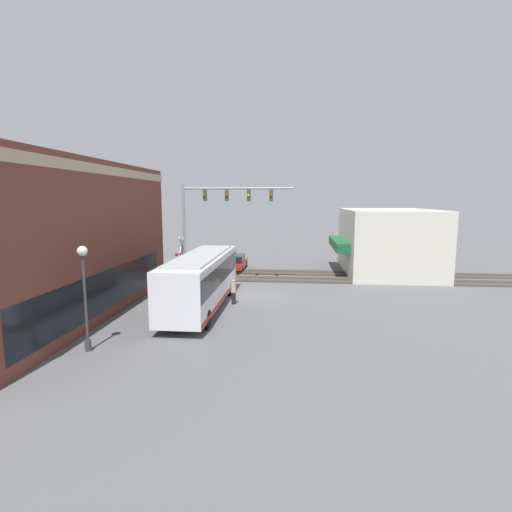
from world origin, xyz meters
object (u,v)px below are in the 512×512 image
object	(u,v)px
crossing_signal	(182,254)
parked_car_red	(235,263)
city_bus	(202,279)
pedestrian_near_bus	(234,292)
streetlamp	(85,289)

from	to	relation	value
crossing_signal	parked_car_red	bearing A→B (deg)	-27.72
crossing_signal	parked_car_red	size ratio (longest dim) A/B	0.83
city_bus	pedestrian_near_bus	world-z (taller)	city_bus
city_bus	streetlamp	xyz separation A→B (m)	(-7.40, 3.42, 0.96)
city_bus	pedestrian_near_bus	size ratio (longest dim) A/B	6.96
streetlamp	crossing_signal	bearing A→B (deg)	-0.23
crossing_signal	pedestrian_near_bus	xyz separation A→B (m)	(-6.33, -5.16, -1.47)
streetlamp	pedestrian_near_bus	distance (m)	10.22
streetlamp	city_bus	bearing A→B (deg)	-24.83
parked_car_red	pedestrian_near_bus	world-z (taller)	pedestrian_near_bus
city_bus	pedestrian_near_bus	bearing A→B (deg)	-57.18
city_bus	crossing_signal	xyz separation A→B (m)	(7.48, 3.37, 0.44)
city_bus	parked_car_red	distance (m)	13.94
crossing_signal	parked_car_red	world-z (taller)	crossing_signal
crossing_signal	pedestrian_near_bus	size ratio (longest dim) A/B	2.35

